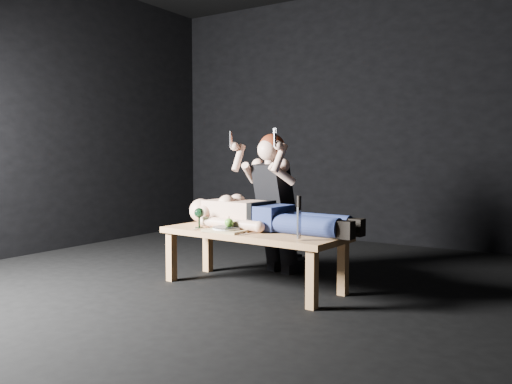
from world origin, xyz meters
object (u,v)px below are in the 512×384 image
Objects in this scene: goblet at (199,218)px; carving_knife at (299,218)px; lying_man at (267,213)px; table at (253,259)px; kneeling_woman at (279,202)px; serving_tray at (226,230)px.

goblet is 0.53× the size of carving_knife.
lying_man is 0.58m from carving_knife.
table is 0.68m from carving_knife.
table is 0.38m from lying_man.
kneeling_woman is 7.64× the size of goblet.
goblet is at bearing -161.94° from table.
serving_tray is 1.94× the size of goblet.
lying_man is at bearing 25.01° from goblet.
lying_man is 4.66× the size of serving_tray.
goblet is at bearing 177.99° from carving_knife.
lying_man is 9.03× the size of goblet.
serving_tray is at bearing -8.35° from goblet.
goblet reaches higher than table.
serving_tray is at bearing -128.43° from table.
table is 4.83× the size of carving_knife.
kneeling_woman reaches higher than table.
table is 1.00× the size of lying_man.
lying_man is 0.48m from kneeling_woman.
lying_man is at bearing 54.68° from serving_tray.
carving_knife reaches higher than lying_man.
goblet reaches higher than serving_tray.
table is 1.19× the size of kneeling_woman.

